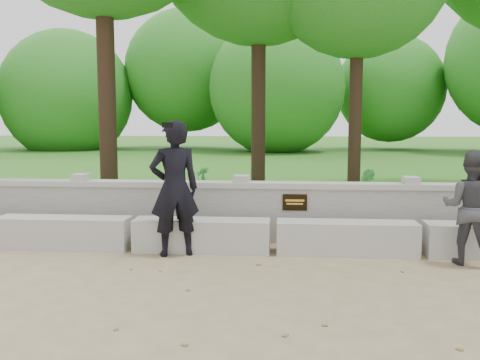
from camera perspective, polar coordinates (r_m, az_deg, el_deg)
The scene contains 9 objects.
ground at distance 5.68m, azimuth 3.12°, elevation -12.42°, with size 80.00×80.00×0.00m, color tan.
lawn at distance 19.44m, azimuth 4.38°, elevation 1.42°, with size 40.00×22.00×0.25m, color #236B1D.
concrete_bench at distance 7.45m, azimuth 3.58°, elevation -6.04°, with size 11.90×0.45×0.45m.
parapet_wall at distance 8.09m, azimuth 3.70°, elevation -3.31°, with size 12.50×0.35×0.90m.
man_main at distance 7.22m, azimuth -7.00°, elevation -0.91°, with size 0.78×0.73×1.83m.
visitor_left at distance 7.36m, azimuth 23.38°, elevation -2.72°, with size 0.89×0.82×1.46m.
shrub_a at distance 8.95m, azimuth -6.96°, elevation -1.91°, with size 0.30×0.21×0.58m, color #2F8B32.
shrub_b at distance 10.76m, azimuth 13.41°, elevation -0.51°, with size 0.34×0.28×0.62m, color #2F8B32.
shrub_d at distance 11.13m, azimuth -4.04°, elevation -0.16°, with size 0.34×0.30×0.61m, color #2F8B32.
Camera 1 is at (0.15, -5.37, 1.84)m, focal length 40.00 mm.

